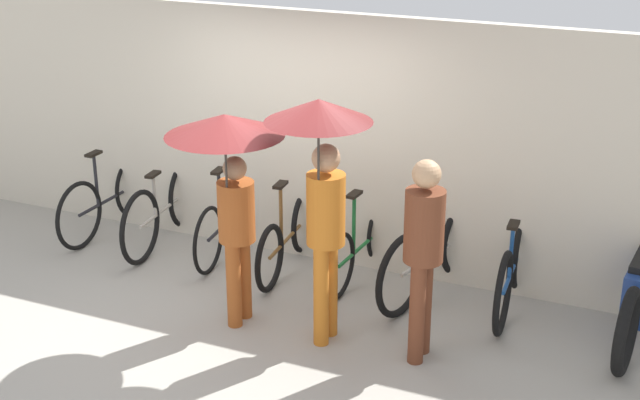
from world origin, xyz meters
name	(u,v)px	position (x,y,z in m)	size (l,w,h in m)	color
ground_plane	(221,330)	(0.00, 0.00, 0.00)	(30.00, 30.00, 0.00)	#9E998E
back_wall	(304,138)	(0.00, 1.76, 1.26)	(13.56, 0.12, 2.52)	beige
parked_bicycle_0	(109,198)	(-2.21, 1.44, 0.39)	(0.44, 1.74, 1.07)	black
parked_bicycle_1	(164,208)	(-1.48, 1.41, 0.40)	(0.44, 1.80, 1.01)	black
parked_bicycle_2	(228,219)	(-0.74, 1.46, 0.37)	(0.44, 1.65, 1.08)	black
parked_bicycle_3	(288,237)	(0.00, 1.35, 0.35)	(0.44, 1.62, 1.01)	black
parked_bicycle_4	(361,244)	(0.74, 1.47, 0.35)	(0.44, 1.64, 1.04)	black
parked_bicycle_5	(434,254)	(1.48, 1.43, 0.40)	(0.60, 1.83, 1.05)	black
parked_bicycle_6	(512,269)	(2.21, 1.43, 0.39)	(0.44, 1.71, 1.04)	black
pedestrian_leading	(229,162)	(0.07, 0.12, 1.53)	(0.98, 0.98, 1.94)	#9E4C1E
pedestrian_center	(322,165)	(0.89, 0.16, 1.60)	(0.85, 0.85, 2.15)	#C66B1E
pedestrian_trailing	(423,245)	(1.72, 0.28, 1.01)	(0.32, 0.32, 1.72)	brown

